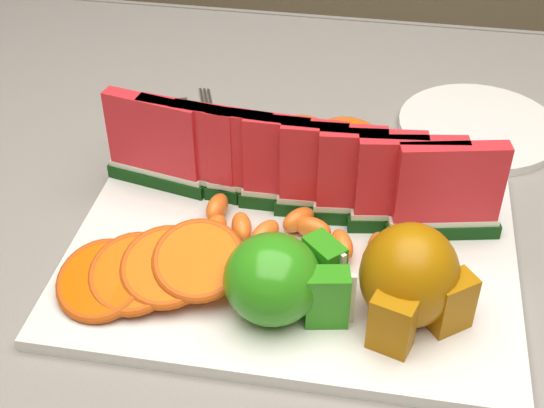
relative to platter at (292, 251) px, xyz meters
The scene contains 11 objects.
table 0.11m from the platter, behind, with size 1.40×0.90×0.75m.
tablecloth 0.05m from the platter, behind, with size 1.53×1.03×0.20m.
platter is the anchor object (origin of this frame).
apple_cluster 0.09m from the platter, 88.06° to the right, with size 0.12×0.10×0.07m.
pear_cluster 0.13m from the platter, 32.51° to the right, with size 0.10×0.10×0.09m.
side_plate 0.30m from the platter, 54.29° to the left, with size 0.18×0.18×0.01m.
fork 0.23m from the platter, 129.26° to the left, with size 0.07×0.19×0.00m.
watermelon_row 0.08m from the platter, 97.33° to the left, with size 0.39×0.07×0.10m.
orange_fan_front 0.14m from the platter, 145.12° to the right, with size 0.17×0.11×0.05m.
orange_fan_back 0.14m from the platter, 105.33° to the left, with size 0.24×0.10×0.04m.
tangerine_segments 0.02m from the platter, 144.97° to the left, with size 0.17×0.07×0.02m.
Camera 1 is at (0.09, -0.51, 1.23)m, focal length 50.00 mm.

